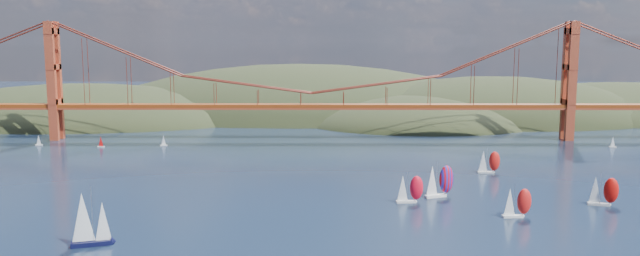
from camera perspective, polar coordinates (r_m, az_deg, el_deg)
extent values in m
ellipsoid|color=black|center=(401.64, -20.96, -0.76)|extent=(240.00, 140.00, 64.00)
ellipsoid|color=black|center=(415.17, -1.87, -0.74)|extent=(300.00, 180.00, 96.00)
ellipsoid|color=black|center=(398.76, 15.47, -0.88)|extent=(220.00, 140.00, 76.00)
ellipsoid|color=black|center=(358.55, 9.02, -0.87)|extent=(140.00, 110.00, 48.00)
ellipsoid|color=black|center=(448.63, 25.97, -0.08)|extent=(260.00, 160.00, 60.00)
cube|color=maroon|center=(291.70, -0.78, 2.05)|extent=(440.00, 7.00, 1.60)
cube|color=#9A3C1E|center=(291.83, -0.78, 1.81)|extent=(440.00, 7.00, 0.80)
cube|color=#9A3C1E|center=(316.47, -23.12, 3.96)|extent=(4.00, 8.50, 55.00)
cube|color=#9A3C1E|center=(312.57, 21.84, 3.99)|extent=(4.00, 8.50, 55.00)
cube|color=black|center=(153.08, -20.16, -9.87)|extent=(9.13, 4.99, 1.06)
cylinder|color=#99999E|center=(151.15, -20.12, -7.38)|extent=(0.13, 0.13, 12.71)
cone|color=white|center=(151.44, -20.88, -7.63)|extent=(6.18, 6.18, 11.19)
cone|color=white|center=(151.54, -19.25, -8.04)|extent=(4.41, 4.41, 8.90)
cube|color=white|center=(181.87, 7.85, -6.69)|extent=(5.62, 1.97, 0.66)
cylinder|color=#99999E|center=(180.86, 7.97, -5.32)|extent=(0.08, 0.08, 8.27)
cone|color=white|center=(180.69, 7.57, -5.46)|extent=(3.32, 3.32, 7.28)
ellipsoid|color=red|center=(181.55, 8.82, -5.42)|extent=(4.04, 2.72, 6.94)
cube|color=white|center=(173.33, 17.21, -7.72)|extent=(5.54, 2.06, 0.65)
cylinder|color=#99999E|center=(172.32, 17.35, -6.31)|extent=(0.08, 0.08, 8.12)
cone|color=white|center=(171.94, 16.96, -6.46)|extent=(3.33, 3.33, 7.15)
ellipsoid|color=red|center=(173.48, 18.17, -6.39)|extent=(4.01, 2.76, 6.82)
cube|color=silver|center=(194.29, 24.09, -6.37)|extent=(5.91, 3.09, 0.68)
cylinder|color=#99999E|center=(193.30, 24.25, -5.05)|extent=(0.09, 0.09, 8.54)
cone|color=white|center=(193.20, 23.86, -5.16)|extent=(3.94, 3.94, 7.52)
ellipsoid|color=red|center=(193.83, 25.08, -5.19)|extent=(4.52, 3.50, 7.17)
cube|color=silver|center=(227.27, 14.90, -3.93)|extent=(5.46, 1.64, 0.65)
cylinder|color=#99999E|center=(226.48, 15.00, -2.84)|extent=(0.08, 0.08, 8.14)
cone|color=white|center=(226.27, 14.69, -2.94)|extent=(3.10, 3.10, 7.16)
ellipsoid|color=red|center=(227.21, 15.67, -2.93)|extent=(3.85, 2.47, 6.83)
cube|color=white|center=(189.50, 10.50, -6.13)|extent=(6.82, 4.02, 0.79)
cylinder|color=#99999E|center=(188.45, 10.63, -4.55)|extent=(0.10, 0.10, 9.89)
cone|color=white|center=(187.79, 10.22, -4.73)|extent=(4.74, 4.74, 8.70)
ellipsoid|color=#E60A03|center=(190.23, 11.48, -4.60)|extent=(5.34, 4.32, 8.31)
cube|color=silver|center=(303.65, -24.30, -1.43)|extent=(3.00, 1.00, 0.50)
cone|color=white|center=(303.30, -24.33, -0.99)|extent=(2.00, 2.00, 4.20)
cube|color=silver|center=(289.08, -19.39, -1.61)|extent=(3.00, 1.00, 0.50)
cone|color=red|center=(288.72, -19.41, -1.15)|extent=(2.00, 2.00, 4.20)
cube|color=silver|center=(284.46, -14.10, -1.55)|extent=(3.00, 1.00, 0.50)
cone|color=white|center=(284.09, -14.12, -1.08)|extent=(2.00, 2.00, 4.20)
cube|color=silver|center=(300.49, 25.18, -1.57)|extent=(3.00, 1.00, 0.50)
cone|color=white|center=(300.14, 25.20, -1.13)|extent=(2.00, 2.00, 4.20)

